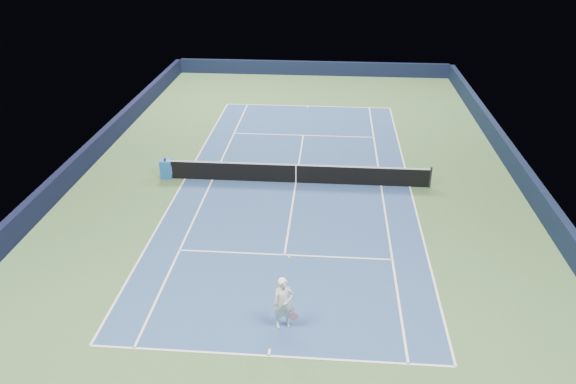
{
  "coord_description": "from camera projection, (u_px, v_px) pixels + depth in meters",
  "views": [
    {
      "loc": [
        1.6,
        -24.5,
        11.92
      ],
      "look_at": [
        -0.14,
        -3.0,
        1.0
      ],
      "focal_mm": 35.0,
      "sensor_mm": 36.0,
      "label": 1
    }
  ],
  "objects": [
    {
      "name": "sponsor_cube",
      "position": [
        167.0,
        169.0,
        27.62
      ],
      "size": [
        0.6,
        0.54,
        0.93
      ],
      "color": "#1C58AC",
      "rests_on": "ground"
    },
    {
      "name": "tennis_net",
      "position": [
        296.0,
        173.0,
        27.05
      ],
      "size": [
        12.9,
        0.1,
        1.07
      ],
      "color": "black",
      "rests_on": "ground"
    },
    {
      "name": "wall_left",
      "position": [
        78.0,
        165.0,
        27.81
      ],
      "size": [
        0.35,
        40.0,
        1.1
      ],
      "primitive_type": "cube",
      "color": "black",
      "rests_on": "ground"
    },
    {
      "name": "center_mark_near",
      "position": [
        269.0,
        352.0,
        16.84
      ],
      "size": [
        0.08,
        0.3,
        0.0
      ],
      "primitive_type": "cube",
      "color": "white",
      "rests_on": "ground"
    },
    {
      "name": "sideline_singles_left",
      "position": [
        212.0,
        180.0,
        27.58
      ],
      "size": [
        0.08,
        23.77,
        0.0
      ],
      "primitive_type": "cube",
      "color": "white",
      "rests_on": "ground"
    },
    {
      "name": "baseline_far",
      "position": [
        308.0,
        106.0,
        37.85
      ],
      "size": [
        10.97,
        0.08,
        0.0
      ],
      "primitive_type": "cube",
      "color": "white",
      "rests_on": "ground"
    },
    {
      "name": "court_surface",
      "position": [
        296.0,
        183.0,
        27.28
      ],
      "size": [
        10.97,
        23.77,
        0.01
      ],
      "primitive_type": "cube",
      "color": "navy",
      "rests_on": "ground"
    },
    {
      "name": "sideline_singles_right",
      "position": [
        381.0,
        186.0,
        26.98
      ],
      "size": [
        0.08,
        23.77,
        0.0
      ],
      "primitive_type": "cube",
      "color": "white",
      "rests_on": "ground"
    },
    {
      "name": "service_line_far",
      "position": [
        303.0,
        135.0,
        32.97
      ],
      "size": [
        8.23,
        0.08,
        0.0
      ],
      "primitive_type": "cube",
      "color": "white",
      "rests_on": "ground"
    },
    {
      "name": "sideline_doubles_left",
      "position": [
        185.0,
        179.0,
        27.67
      ],
      "size": [
        0.08,
        23.77,
        0.0
      ],
      "primitive_type": "cube",
      "color": "white",
      "rests_on": "ground"
    },
    {
      "name": "wall_far",
      "position": [
        313.0,
        68.0,
        44.67
      ],
      "size": [
        22.0,
        0.35,
        1.1
      ],
      "primitive_type": "cube",
      "color": "black",
      "rests_on": "ground"
    },
    {
      "name": "tennis_player",
      "position": [
        284.0,
        303.0,
        17.52
      ],
      "size": [
        0.86,
        1.34,
        1.98
      ],
      "color": "white",
      "rests_on": "ground"
    },
    {
      "name": "wall_right",
      "position": [
        526.0,
        180.0,
        26.26
      ],
      "size": [
        0.35,
        40.0,
        1.1
      ],
      "primitive_type": "cube",
      "color": "#111A33",
      "rests_on": "ground"
    },
    {
      "name": "ground",
      "position": [
        296.0,
        183.0,
        27.28
      ],
      "size": [
        40.0,
        40.0,
        0.0
      ],
      "primitive_type": "plane",
      "color": "#3C5C32",
      "rests_on": "ground"
    },
    {
      "name": "sideline_doubles_right",
      "position": [
        410.0,
        187.0,
        26.88
      ],
      "size": [
        0.08,
        23.77,
        0.0
      ],
      "primitive_type": "cube",
      "color": "white",
      "rests_on": "ground"
    },
    {
      "name": "center_mark_far",
      "position": [
        308.0,
        107.0,
        37.71
      ],
      "size": [
        0.08,
        0.3,
        0.0
      ],
      "primitive_type": "cube",
      "color": "white",
      "rests_on": "ground"
    },
    {
      "name": "center_service_line",
      "position": [
        296.0,
        183.0,
        27.28
      ],
      "size": [
        0.08,
        12.8,
        0.0
      ],
      "primitive_type": "cube",
      "color": "white",
      "rests_on": "ground"
    },
    {
      "name": "baseline_near",
      "position": [
        269.0,
        356.0,
        16.71
      ],
      "size": [
        10.97,
        0.08,
        0.0
      ],
      "primitive_type": "cube",
      "color": "white",
      "rests_on": "ground"
    },
    {
      "name": "service_line_near",
      "position": [
        285.0,
        255.0,
        21.59
      ],
      "size": [
        8.23,
        0.08,
        0.0
      ],
      "primitive_type": "cube",
      "color": "white",
      "rests_on": "ground"
    }
  ]
}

